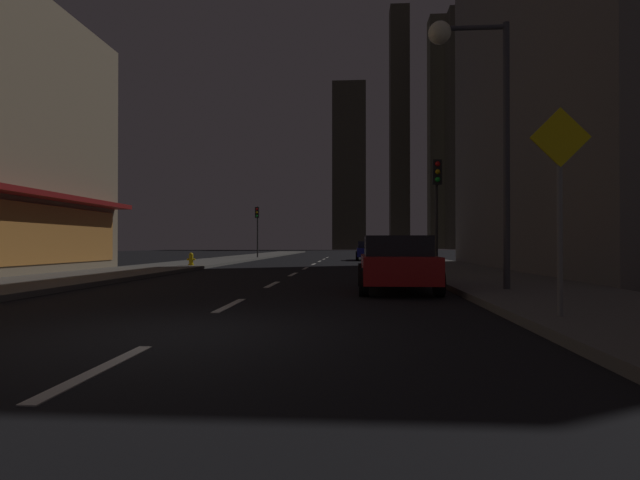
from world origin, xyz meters
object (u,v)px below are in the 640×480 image
object	(u,v)px
car_parked_near	(396,263)
street_lamp_right	(472,88)
pedestrian_crossing_sign	(560,193)
car_parked_far	(369,251)
traffic_light_near_right	(437,191)
traffic_light_far_left	(257,221)
fire_hydrant_far_left	(191,259)

from	to	relation	value
car_parked_near	street_lamp_right	size ratio (longest dim) A/B	0.64
car_parked_near	pedestrian_crossing_sign	distance (m)	5.99
car_parked_near	car_parked_far	distance (m)	25.37
street_lamp_right	pedestrian_crossing_sign	world-z (taller)	street_lamp_right
traffic_light_near_right	street_lamp_right	bearing A→B (deg)	-91.15
traffic_light_far_left	car_parked_near	bearing A→B (deg)	-71.79
traffic_light_near_right	fire_hydrant_far_left	bearing A→B (deg)	148.98
pedestrian_crossing_sign	street_lamp_right	bearing A→B (deg)	92.69
street_lamp_right	pedestrian_crossing_sign	bearing A→B (deg)	-87.31
car_parked_near	traffic_light_near_right	world-z (taller)	traffic_light_near_right
car_parked_near	traffic_light_near_right	size ratio (longest dim) A/B	1.01
car_parked_far	traffic_light_far_left	distance (m)	9.70
fire_hydrant_far_left	car_parked_far	bearing A→B (deg)	54.48
fire_hydrant_far_left	traffic_light_far_left	distance (m)	15.85
car_parked_near	car_parked_far	xyz separation A→B (m)	(0.00, 25.37, 0.00)
car_parked_near	car_parked_far	size ratio (longest dim) A/B	1.00
car_parked_far	traffic_light_near_right	size ratio (longest dim) A/B	1.01
traffic_light_near_right	traffic_light_far_left	xyz separation A→B (m)	(-11.00, 22.46, 0.00)
traffic_light_near_right	traffic_light_far_left	world-z (taller)	same
traffic_light_near_right	street_lamp_right	distance (m)	6.30
fire_hydrant_far_left	traffic_light_far_left	bearing A→B (deg)	88.53
fire_hydrant_far_left	traffic_light_near_right	xyz separation A→B (m)	(11.40, -6.85, 2.74)
car_parked_far	traffic_light_far_left	xyz separation A→B (m)	(-9.10, 2.30, 2.45)
fire_hydrant_far_left	pedestrian_crossing_sign	distance (m)	21.05
car_parked_far	traffic_light_near_right	world-z (taller)	traffic_light_near_right
fire_hydrant_far_left	street_lamp_right	world-z (taller)	street_lamp_right
car_parked_near	traffic_light_near_right	distance (m)	6.06
car_parked_near	street_lamp_right	xyz separation A→B (m)	(1.78, -0.81, 4.33)
street_lamp_right	traffic_light_far_left	bearing A→B (deg)	110.91
car_parked_near	fire_hydrant_far_left	size ratio (longest dim) A/B	6.48
car_parked_far	traffic_light_far_left	world-z (taller)	traffic_light_far_left
traffic_light_far_left	car_parked_far	bearing A→B (deg)	-14.16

